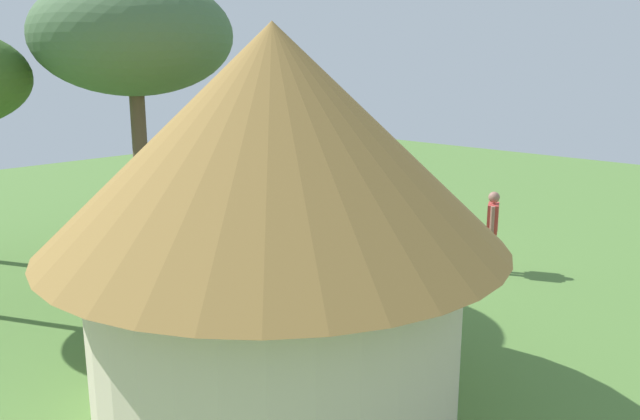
{
  "coord_description": "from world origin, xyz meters",
  "views": [
    {
      "loc": [
        -9.06,
        10.85,
        4.37
      ],
      "look_at": [
        0.82,
        0.4,
        1.0
      ],
      "focal_mm": 36.51,
      "sensor_mm": 36.0,
      "label": 1
    }
  ],
  "objects_px": {
    "striped_lounge_chair": "(370,277)",
    "patio_dining_table": "(252,220)",
    "patio_chair_near_hut": "(207,221)",
    "guest_beside_umbrella": "(316,202)",
    "patio_chair_east_end": "(223,237)",
    "zebra_by_umbrella": "(334,185)",
    "acacia_tree_behind_hut": "(133,37)",
    "standing_watcher": "(492,224)",
    "patio_chair_west_end": "(283,215)",
    "patio_chair_near_lawn": "(299,229)",
    "shade_umbrella": "(249,131)",
    "zebra_nearest_camera": "(392,203)",
    "thatched_hut": "(275,208)"
  },
  "relations": [
    {
      "from": "thatched_hut",
      "to": "guest_beside_umbrella",
      "type": "height_order",
      "value": "thatched_hut"
    },
    {
      "from": "thatched_hut",
      "to": "patio_dining_table",
      "type": "xyz_separation_m",
      "value": [
        5.82,
        -4.58,
        -1.98
      ]
    },
    {
      "from": "patio_dining_table",
      "to": "patio_chair_west_end",
      "type": "xyz_separation_m",
      "value": [
        0.17,
        -1.18,
        -0.13
      ]
    },
    {
      "from": "striped_lounge_chair",
      "to": "patio_dining_table",
      "type": "bearing_deg",
      "value": -179.16
    },
    {
      "from": "zebra_nearest_camera",
      "to": "zebra_by_umbrella",
      "type": "distance_m",
      "value": 2.51
    },
    {
      "from": "patio_chair_west_end",
      "to": "acacia_tree_behind_hut",
      "type": "height_order",
      "value": "acacia_tree_behind_hut"
    },
    {
      "from": "patio_chair_east_end",
      "to": "zebra_by_umbrella",
      "type": "relative_size",
      "value": 0.44
    },
    {
      "from": "zebra_nearest_camera",
      "to": "shade_umbrella",
      "type": "bearing_deg",
      "value": 108.88
    },
    {
      "from": "thatched_hut",
      "to": "patio_chair_east_end",
      "type": "height_order",
      "value": "thatched_hut"
    },
    {
      "from": "patio_dining_table",
      "to": "zebra_by_umbrella",
      "type": "height_order",
      "value": "zebra_by_umbrella"
    },
    {
      "from": "shade_umbrella",
      "to": "guest_beside_umbrella",
      "type": "bearing_deg",
      "value": -115.11
    },
    {
      "from": "zebra_nearest_camera",
      "to": "acacia_tree_behind_hut",
      "type": "relative_size",
      "value": 0.36
    },
    {
      "from": "patio_dining_table",
      "to": "shade_umbrella",
      "type": "bearing_deg",
      "value": 0.0
    },
    {
      "from": "guest_beside_umbrella",
      "to": "striped_lounge_chair",
      "type": "xyz_separation_m",
      "value": [
        -3.24,
        1.88,
        -0.69
      ]
    },
    {
      "from": "patio_chair_near_lawn",
      "to": "zebra_nearest_camera",
      "type": "height_order",
      "value": "zebra_nearest_camera"
    },
    {
      "from": "patio_chair_east_end",
      "to": "patio_dining_table",
      "type": "bearing_deg",
      "value": 90.0
    },
    {
      "from": "patio_chair_near_lawn",
      "to": "acacia_tree_behind_hut",
      "type": "distance_m",
      "value": 5.82
    },
    {
      "from": "standing_watcher",
      "to": "striped_lounge_chair",
      "type": "bearing_deg",
      "value": 129.72
    },
    {
      "from": "shade_umbrella",
      "to": "acacia_tree_behind_hut",
      "type": "xyz_separation_m",
      "value": [
        -1.16,
        3.54,
        1.97
      ]
    },
    {
      "from": "patio_chair_east_end",
      "to": "zebra_by_umbrella",
      "type": "bearing_deg",
      "value": 78.22
    },
    {
      "from": "guest_beside_umbrella",
      "to": "zebra_nearest_camera",
      "type": "bearing_deg",
      "value": 51.11
    },
    {
      "from": "patio_chair_east_end",
      "to": "striped_lounge_chair",
      "type": "distance_m",
      "value": 3.67
    },
    {
      "from": "shade_umbrella",
      "to": "guest_beside_umbrella",
      "type": "height_order",
      "value": "shade_umbrella"
    },
    {
      "from": "acacia_tree_behind_hut",
      "to": "patio_chair_west_end",
      "type": "bearing_deg",
      "value": -74.28
    },
    {
      "from": "patio_chair_west_end",
      "to": "shade_umbrella",
      "type": "bearing_deg",
      "value": 90.0
    },
    {
      "from": "patio_chair_near_hut",
      "to": "guest_beside_umbrella",
      "type": "distance_m",
      "value": 2.69
    },
    {
      "from": "patio_chair_near_lawn",
      "to": "zebra_by_umbrella",
      "type": "bearing_deg",
      "value": -0.19
    },
    {
      "from": "patio_chair_near_lawn",
      "to": "guest_beside_umbrella",
      "type": "distance_m",
      "value": 1.14
    },
    {
      "from": "patio_chair_east_end",
      "to": "zebra_nearest_camera",
      "type": "height_order",
      "value": "zebra_nearest_camera"
    },
    {
      "from": "patio_chair_near_lawn",
      "to": "patio_chair_west_end",
      "type": "height_order",
      "value": "same"
    },
    {
      "from": "shade_umbrella",
      "to": "patio_dining_table",
      "type": "bearing_deg",
      "value": 0.0
    },
    {
      "from": "shade_umbrella",
      "to": "striped_lounge_chair",
      "type": "distance_m",
      "value": 4.68
    },
    {
      "from": "standing_watcher",
      "to": "striped_lounge_chair",
      "type": "height_order",
      "value": "standing_watcher"
    },
    {
      "from": "zebra_by_umbrella",
      "to": "acacia_tree_behind_hut",
      "type": "xyz_separation_m",
      "value": [
        -1.19,
        6.48,
        3.65
      ]
    },
    {
      "from": "patio_chair_near_lawn",
      "to": "standing_watcher",
      "type": "relative_size",
      "value": 0.53
    },
    {
      "from": "patio_chair_near_lawn",
      "to": "zebra_nearest_camera",
      "type": "distance_m",
      "value": 2.3
    },
    {
      "from": "patio_chair_west_end",
      "to": "patio_chair_east_end",
      "type": "distance_m",
      "value": 2.37
    },
    {
      "from": "acacia_tree_behind_hut",
      "to": "patio_chair_east_end",
      "type": "bearing_deg",
      "value": -71.39
    },
    {
      "from": "patio_dining_table",
      "to": "patio_chair_near_hut",
      "type": "relative_size",
      "value": 1.54
    },
    {
      "from": "patio_chair_west_end",
      "to": "striped_lounge_chair",
      "type": "distance_m",
      "value": 4.4
    },
    {
      "from": "standing_watcher",
      "to": "zebra_nearest_camera",
      "type": "relative_size",
      "value": 0.82
    },
    {
      "from": "standing_watcher",
      "to": "zebra_by_umbrella",
      "type": "bearing_deg",
      "value": 55.1
    },
    {
      "from": "patio_chair_west_end",
      "to": "acacia_tree_behind_hut",
      "type": "bearing_deg",
      "value": 97.62
    },
    {
      "from": "standing_watcher",
      "to": "zebra_nearest_camera",
      "type": "distance_m",
      "value": 2.69
    },
    {
      "from": "patio_chair_east_end",
      "to": "zebra_nearest_camera",
      "type": "distance_m",
      "value": 4.04
    },
    {
      "from": "patio_chair_near_lawn",
      "to": "striped_lounge_chair",
      "type": "relative_size",
      "value": 1.05
    },
    {
      "from": "shade_umbrella",
      "to": "standing_watcher",
      "type": "relative_size",
      "value": 2.45
    },
    {
      "from": "patio_chair_near_lawn",
      "to": "patio_chair_near_hut",
      "type": "height_order",
      "value": "same"
    },
    {
      "from": "guest_beside_umbrella",
      "to": "acacia_tree_behind_hut",
      "type": "height_order",
      "value": "acacia_tree_behind_hut"
    },
    {
      "from": "thatched_hut",
      "to": "patio_chair_east_end",
      "type": "relative_size",
      "value": 6.17
    }
  ]
}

